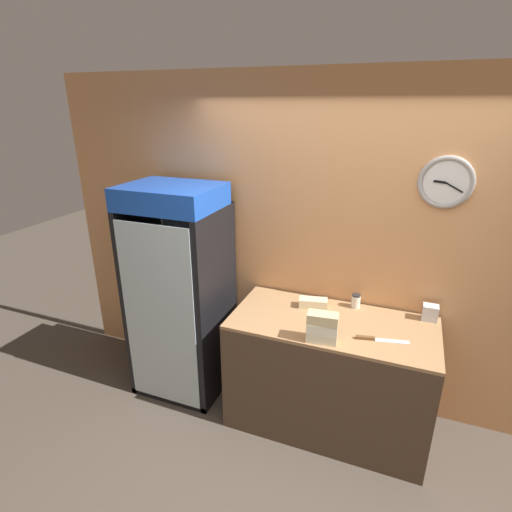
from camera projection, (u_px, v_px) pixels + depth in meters
wall_back at (347, 251)px, 3.17m from camera, size 5.20×0.09×2.70m
prep_counter at (328, 373)px, 3.13m from camera, size 1.51×0.72×0.93m
beverage_cooler at (182, 281)px, 3.44m from camera, size 0.75×0.67×1.86m
sandwich_stack_bottom at (322, 337)px, 2.71m from camera, size 0.22×0.13×0.07m
sandwich_stack_middle at (322, 328)px, 2.68m from camera, size 0.22×0.13×0.07m
sandwich_stack_top at (323, 318)px, 2.66m from camera, size 0.21×0.12×0.07m
sandwich_flat_left at (313, 303)px, 3.16m from camera, size 0.24×0.14×0.07m
chefs_knife at (375, 339)px, 2.73m from camera, size 0.36×0.11×0.02m
condiment_jar at (356, 301)px, 3.16m from camera, size 0.07×0.07×0.11m
napkin_dispenser at (430, 313)px, 2.97m from camera, size 0.11×0.09×0.12m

